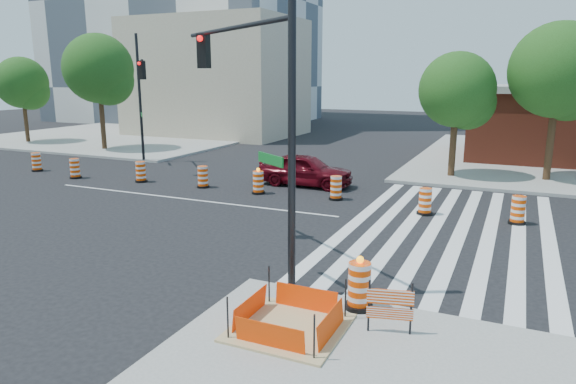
% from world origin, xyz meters
% --- Properties ---
extents(ground, '(120.00, 120.00, 0.00)m').
position_xyz_m(ground, '(0.00, 0.00, 0.00)').
color(ground, black).
rests_on(ground, ground).
extents(sidewalk_nw, '(22.00, 22.00, 0.15)m').
position_xyz_m(sidewalk_nw, '(-18.00, 18.00, 0.07)').
color(sidewalk_nw, gray).
rests_on(sidewalk_nw, ground).
extents(crosswalk_east, '(6.75, 13.50, 0.01)m').
position_xyz_m(crosswalk_east, '(10.95, 0.00, 0.01)').
color(crosswalk_east, silver).
rests_on(crosswalk_east, ground).
extents(lane_centerline, '(14.00, 0.12, 0.01)m').
position_xyz_m(lane_centerline, '(0.00, 0.00, 0.01)').
color(lane_centerline, silver).
rests_on(lane_centerline, ground).
extents(excavation_pit, '(2.20, 2.20, 0.90)m').
position_xyz_m(excavation_pit, '(9.00, -9.00, 0.22)').
color(excavation_pit, tan).
rests_on(excavation_pit, ground).
extents(beige_midrise, '(14.00, 10.00, 10.00)m').
position_xyz_m(beige_midrise, '(-12.00, 22.00, 5.00)').
color(beige_midrise, tan).
rests_on(beige_midrise, ground).
extents(red_coupe, '(4.54, 1.84, 1.55)m').
position_xyz_m(red_coupe, '(3.69, 4.70, 0.77)').
color(red_coupe, '#510610').
rests_on(red_coupe, ground).
extents(signal_pole_se, '(5.10, 3.62, 8.09)m').
position_xyz_m(signal_pole_se, '(6.85, -6.19, 4.96)').
color(signal_pole_se, black).
rests_on(signal_pole_se, ground).
extents(signal_pole_nw, '(3.90, 4.25, 7.46)m').
position_xyz_m(signal_pole_nw, '(-7.01, 5.89, 4.59)').
color(signal_pole_nw, black).
rests_on(signal_pole_nw, ground).
extents(pit_drum, '(0.62, 0.62, 1.22)m').
position_xyz_m(pit_drum, '(10.02, -7.50, 0.66)').
color(pit_drum, black).
rests_on(pit_drum, ground).
extents(barricade, '(0.91, 0.27, 1.09)m').
position_xyz_m(barricade, '(10.89, -8.31, 0.75)').
color(barricade, '#EC4504').
rests_on(barricade, ground).
extents(tree_north_a, '(3.89, 3.89, 6.62)m').
position_xyz_m(tree_north_a, '(-22.13, 10.38, 4.44)').
color(tree_north_a, '#382314').
rests_on(tree_north_a, ground).
extents(tree_north_b, '(4.72, 4.72, 8.03)m').
position_xyz_m(tree_north_b, '(-13.77, 9.83, 5.39)').
color(tree_north_b, '#382314').
rests_on(tree_north_b, ground).
extents(tree_north_c, '(3.78, 3.76, 6.39)m').
position_xyz_m(tree_north_c, '(9.91, 9.55, 4.28)').
color(tree_north_c, '#382314').
rests_on(tree_north_c, ground).
extents(tree_north_d, '(4.54, 4.54, 7.72)m').
position_xyz_m(tree_north_d, '(14.37, 10.42, 5.19)').
color(tree_north_d, '#382314').
rests_on(tree_north_d, ground).
extents(median_drum_0, '(0.60, 0.60, 1.02)m').
position_xyz_m(median_drum_0, '(-11.39, 2.09, 0.48)').
color(median_drum_0, black).
rests_on(median_drum_0, ground).
extents(median_drum_1, '(0.60, 0.60, 1.02)m').
position_xyz_m(median_drum_1, '(-7.85, 1.46, 0.48)').
color(median_drum_1, black).
rests_on(median_drum_1, ground).
extents(median_drum_2, '(0.60, 0.60, 1.02)m').
position_xyz_m(median_drum_2, '(-4.11, 2.10, 0.48)').
color(median_drum_2, black).
rests_on(median_drum_2, ground).
extents(median_drum_3, '(0.60, 0.60, 1.02)m').
position_xyz_m(median_drum_3, '(-0.57, 2.29, 0.48)').
color(median_drum_3, black).
rests_on(median_drum_3, ground).
extents(median_drum_4, '(0.60, 0.60, 1.18)m').
position_xyz_m(median_drum_4, '(2.43, 2.22, 0.49)').
color(median_drum_4, black).
rests_on(median_drum_4, ground).
extents(median_drum_5, '(0.60, 0.60, 1.02)m').
position_xyz_m(median_drum_5, '(5.99, 2.57, 0.48)').
color(median_drum_5, black).
rests_on(median_drum_5, ground).
extents(median_drum_6, '(0.60, 0.60, 1.02)m').
position_xyz_m(median_drum_6, '(9.87, 1.69, 0.48)').
color(median_drum_6, black).
rests_on(median_drum_6, ground).
extents(median_drum_7, '(0.60, 0.60, 1.02)m').
position_xyz_m(median_drum_7, '(13.12, 1.74, 0.48)').
color(median_drum_7, black).
rests_on(median_drum_7, ground).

